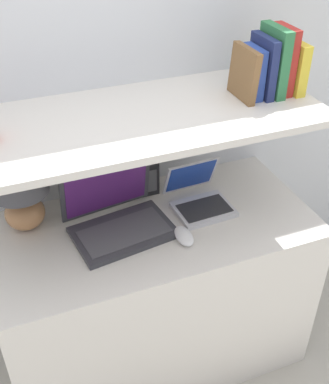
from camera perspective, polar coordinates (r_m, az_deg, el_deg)
name	(u,v)px	position (r m, az deg, el deg)	size (l,w,h in m)	color
wall_back	(121,88)	(1.98, -5.21, 12.14)	(6.00, 0.05, 2.40)	silver
desk	(156,294)	(2.16, -1.06, -11.95)	(1.26, 0.62, 0.78)	silver
back_riser	(130,213)	(2.25, -4.07, -2.52)	(1.26, 0.04, 1.20)	silver
shelf	(146,118)	(1.71, -2.20, 8.80)	(1.26, 0.56, 0.03)	silver
table_lamp	(20,187)	(1.85, -16.80, 0.58)	(0.21, 0.21, 0.31)	#B27A4C
laptop_large	(118,217)	(1.85, -5.55, -3.02)	(0.41, 0.33, 0.25)	#333338
laptop_small	(199,198)	(1.97, 4.14, -0.73)	(0.24, 0.26, 0.18)	silver
computer_mouse	(184,236)	(1.81, 2.32, -5.24)	(0.06, 0.12, 0.04)	white
router_box	(142,178)	(2.03, -2.69, 1.72)	(0.13, 0.08, 0.15)	black
book_yellow	(292,66)	(1.92, 14.83, 14.27)	(0.04, 0.17, 0.19)	gold
book_red	(283,60)	(1.89, 13.85, 14.96)	(0.04, 0.14, 0.25)	#A82823
book_green	(273,61)	(1.87, 12.76, 14.92)	(0.04, 0.17, 0.25)	#2D7042
book_navy	(263,66)	(1.85, 11.55, 14.38)	(0.03, 0.16, 0.22)	navy
book_blue	(253,72)	(1.84, 10.41, 13.78)	(0.04, 0.13, 0.19)	#284293
book_brown	(244,73)	(1.82, 9.41, 13.70)	(0.04, 0.17, 0.19)	brown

